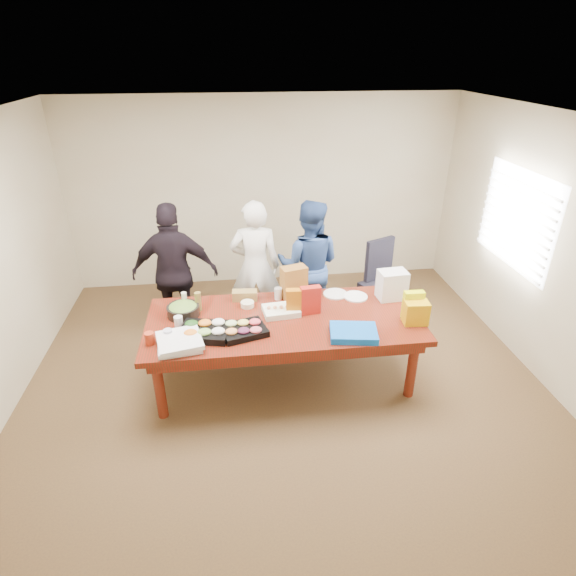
{
  "coord_description": "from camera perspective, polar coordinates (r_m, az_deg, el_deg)",
  "views": [
    {
      "loc": [
        -0.47,
        -4.08,
        3.24
      ],
      "look_at": [
        0.05,
        0.1,
        1.05
      ],
      "focal_mm": 29.16,
      "sensor_mm": 36.0,
      "label": 1
    }
  ],
  "objects": [
    {
      "name": "floor",
      "position": [
        5.24,
        -0.46,
        -10.88
      ],
      "size": [
        5.5,
        5.0,
        0.02
      ],
      "primitive_type": "cube",
      "color": "#47301E",
      "rests_on": "ground"
    },
    {
      "name": "ceiling",
      "position": [
        4.14,
        -0.61,
        20.12
      ],
      "size": [
        5.5,
        5.0,
        0.02
      ],
      "primitive_type": "cube",
      "color": "white",
      "rests_on": "wall_back"
    },
    {
      "name": "wall_back",
      "position": [
        6.86,
        -3.01,
        11.43
      ],
      "size": [
        5.5,
        0.04,
        2.7
      ],
      "primitive_type": "cube",
      "color": "beige",
      "rests_on": "floor"
    },
    {
      "name": "wall_front",
      "position": [
        2.51,
        6.65,
        -21.63
      ],
      "size": [
        5.5,
        0.04,
        2.7
      ],
      "primitive_type": "cube",
      "color": "beige",
      "rests_on": "floor"
    },
    {
      "name": "wall_right",
      "position": [
        5.53,
        29.13,
        3.9
      ],
      "size": [
        0.04,
        5.0,
        2.7
      ],
      "primitive_type": "cube",
      "color": "beige",
      "rests_on": "floor"
    },
    {
      "name": "window_panel",
      "position": [
        5.93,
        26.07,
        7.58
      ],
      "size": [
        0.03,
        1.4,
        1.1
      ],
      "primitive_type": "cube",
      "color": "white",
      "rests_on": "wall_right"
    },
    {
      "name": "window_blinds",
      "position": [
        5.91,
        25.74,
        7.58
      ],
      "size": [
        0.04,
        1.36,
        1.0
      ],
      "primitive_type": "cube",
      "color": "beige",
      "rests_on": "wall_right"
    },
    {
      "name": "conference_table",
      "position": [
        5.01,
        -0.48,
        -7.43
      ],
      "size": [
        2.8,
        1.2,
        0.75
      ],
      "primitive_type": "cube",
      "color": "#4C1C0F",
      "rests_on": "floor"
    },
    {
      "name": "office_chair",
      "position": [
        6.14,
        11.33,
        0.45
      ],
      "size": [
        0.68,
        0.68,
        1.01
      ],
      "primitive_type": "cube",
      "rotation": [
        0.0,
        0.0,
        0.43
      ],
      "color": "black",
      "rests_on": "floor"
    },
    {
      "name": "person_center",
      "position": [
        5.73,
        -4.0,
        2.61
      ],
      "size": [
        0.64,
        0.45,
        1.67
      ],
      "primitive_type": "imported",
      "rotation": [
        0.0,
        0.0,
        3.06
      ],
      "color": "white",
      "rests_on": "floor"
    },
    {
      "name": "person_right",
      "position": [
        5.79,
        2.54,
        2.79
      ],
      "size": [
        0.94,
        0.82,
        1.66
      ],
      "primitive_type": "imported",
      "rotation": [
        0.0,
        0.0,
        2.87
      ],
      "color": "navy",
      "rests_on": "floor"
    },
    {
      "name": "person_left",
      "position": [
        5.67,
        -13.59,
        1.78
      ],
      "size": [
        1.02,
        0.47,
        1.71
      ],
      "primitive_type": "imported",
      "rotation": [
        0.0,
        0.0,
        3.09
      ],
      "color": "black",
      "rests_on": "floor"
    },
    {
      "name": "veggie_tray",
      "position": [
        4.6,
        -10.08,
        -5.26
      ],
      "size": [
        0.54,
        0.46,
        0.07
      ],
      "primitive_type": "cube",
      "rotation": [
        0.0,
        0.0,
        -0.22
      ],
      "color": "black",
      "rests_on": "conference_table"
    },
    {
      "name": "fruit_tray",
      "position": [
        4.57,
        -5.44,
        -5.17
      ],
      "size": [
        0.5,
        0.43,
        0.06
      ],
      "primitive_type": "cube",
      "rotation": [
        0.0,
        0.0,
        0.28
      ],
      "color": "black",
      "rests_on": "conference_table"
    },
    {
      "name": "sheet_cake",
      "position": [
        4.88,
        -0.85,
        -2.79
      ],
      "size": [
        0.4,
        0.31,
        0.06
      ],
      "primitive_type": "cube",
      "rotation": [
        0.0,
        0.0,
        0.12
      ],
      "color": "white",
      "rests_on": "conference_table"
    },
    {
      "name": "salad_bowl",
      "position": [
        4.96,
        -12.65,
        -2.72
      ],
      "size": [
        0.4,
        0.4,
        0.11
      ],
      "primitive_type": "cylinder",
      "rotation": [
        0.0,
        0.0,
        0.24
      ],
      "color": "black",
      "rests_on": "conference_table"
    },
    {
      "name": "chip_bag_blue",
      "position": [
        4.56,
        7.99,
        -5.43
      ],
      "size": [
        0.49,
        0.4,
        0.07
      ],
      "primitive_type": "cube",
      "rotation": [
        0.0,
        0.0,
        -0.16
      ],
      "color": "blue",
      "rests_on": "conference_table"
    },
    {
      "name": "chip_bag_red",
      "position": [
        4.83,
        2.74,
        -1.49
      ],
      "size": [
        0.22,
        0.11,
        0.3
      ],
      "primitive_type": "cube",
      "rotation": [
        0.0,
        0.0,
        0.1
      ],
      "color": "#B32115",
      "rests_on": "conference_table"
    },
    {
      "name": "chip_bag_yellow",
      "position": [
        4.9,
        14.98,
        -2.02
      ],
      "size": [
        0.21,
        0.09,
        0.3
      ],
      "primitive_type": "cube",
      "rotation": [
        0.0,
        0.0,
        -0.03
      ],
      "color": "#E0EF04",
      "rests_on": "conference_table"
    },
    {
      "name": "chip_bag_orange",
      "position": [
        4.81,
        0.85,
        -1.71
      ],
      "size": [
        0.19,
        0.1,
        0.29
      ],
      "primitive_type": "cube",
      "rotation": [
        0.0,
        0.0,
        -0.08
      ],
      "color": "#C16A0E",
      "rests_on": "conference_table"
    },
    {
      "name": "mayo_jar",
      "position": [
        5.14,
        -1.19,
        -0.68
      ],
      "size": [
        0.09,
        0.09,
        0.13
      ],
      "primitive_type": "cylinder",
      "rotation": [
        0.0,
        0.0,
        0.05
      ],
      "color": "silver",
      "rests_on": "conference_table"
    },
    {
      "name": "mustard_bottle",
      "position": [
        5.05,
        2.88,
        -1.15
      ],
      "size": [
        0.06,
        0.06,
        0.15
      ],
      "primitive_type": "cylinder",
      "rotation": [
        0.0,
        0.0,
        -0.23
      ],
      "color": "yellow",
      "rests_on": "conference_table"
    },
    {
      "name": "dressing_bottle",
      "position": [
        4.99,
        -10.9,
        -1.62
      ],
      "size": [
        0.08,
        0.08,
        0.21
      ],
      "primitive_type": "cylinder",
      "rotation": [
        0.0,
        0.0,
        -0.23
      ],
      "color": "brown",
      "rests_on": "conference_table"
    },
    {
      "name": "ranch_bottle",
      "position": [
        5.09,
        -12.51,
        -1.42
      ],
      "size": [
        0.07,
        0.07,
        0.17
      ],
      "primitive_type": "cylinder",
      "rotation": [
        0.0,
        0.0,
        0.19
      ],
      "color": "beige",
      "rests_on": "conference_table"
    },
    {
      "name": "banana_bunch",
      "position": [
        5.2,
        2.28,
        -0.62
      ],
      "size": [
        0.27,
        0.19,
        0.08
      ],
      "primitive_type": "cube",
      "rotation": [
        0.0,
        0.0,
        -0.2
      ],
      "color": "#D2DD12",
      "rests_on": "conference_table"
    },
    {
      "name": "bread_loaf",
      "position": [
        5.15,
        -5.29,
        -0.89
      ],
      "size": [
        0.28,
        0.14,
        0.11
      ],
      "primitive_type": "cube",
      "rotation": [
        0.0,
        0.0,
        -0.08
      ],
      "color": "olive",
      "rests_on": "conference_table"
    },
    {
      "name": "kraft_bag",
      "position": [
        5.14,
        0.72,
        0.73
      ],
      "size": [
        0.31,
        0.22,
        0.36
      ],
      "primitive_type": "cube",
      "rotation": [
        0.0,
        0.0,
        0.26
      ],
      "color": "brown",
      "rests_on": "conference_table"
    },
    {
      "name": "red_cup",
      "position": [
        4.58,
        -16.53,
        -5.9
      ],
      "size": [
        0.1,
        0.1,
        0.12
      ],
      "primitive_type": "cylinder",
      "rotation": [
        0.0,
        0.0,
        -0.17
      ],
      "color": "#A52F15",
      "rests_on": "conference_table"
    },
    {
      "name": "clear_cup_a",
      "position": [
        4.58,
        -14.4,
        -5.57
      ],
      "size": [
        0.11,
        0.11,
        0.11
      ],
      "primitive_type": "cylinder",
      "rotation": [
        0.0,
        0.0,
        0.35
      ],
      "color": "silver",
      "rests_on": "conference_table"
    },
    {
      "name": "clear_cup_b",
      "position": [
        4.76,
        -13.2,
        -4.05
      ],
      "size": [
        0.09,
        0.09,
        0.12
      ],
      "primitive_type": "cylinder",
      "rotation": [
        0.0,
        0.0,
        0.01
      ],
      "color": "silver",
      "rests_on": "conference_table"
    },
    {
      "name": "pizza_box_lower",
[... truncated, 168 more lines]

